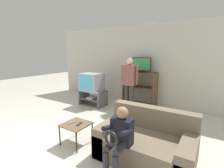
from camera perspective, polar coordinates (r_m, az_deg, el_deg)
name	(u,v)px	position (r m, az deg, el deg)	size (l,w,h in m)	color
ground_plane	(40,152)	(3.28, -24.08, -21.01)	(18.00, 18.00, 0.00)	beige
wall_back	(133,64)	(5.67, 7.34, 6.85)	(6.40, 0.06, 2.60)	beige
tv_stand	(93,98)	(5.40, -6.70, -4.80)	(0.83, 0.53, 0.48)	slate
television_main	(92,82)	(5.29, -7.04, 0.73)	(0.63, 0.60, 0.57)	#B2B2B7
media_shelf	(140,88)	(5.34, 9.67, -1.53)	(1.06, 0.44, 1.09)	brown
television_flat	(141,65)	(5.23, 10.30, 6.51)	(0.62, 0.20, 0.47)	black
snack_table	(76,126)	(3.17, -12.54, -14.23)	(0.47, 0.47, 0.40)	brown
remote_control_black	(79,124)	(3.10, -11.45, -13.62)	(0.04, 0.14, 0.02)	#232328
remote_control_white	(72,122)	(3.19, -13.93, -13.00)	(0.04, 0.14, 0.02)	gray
couch	(146,142)	(2.83, 11.96, -19.47)	(1.47, 0.90, 0.77)	#756651
person_standing_adult	(129,80)	(4.67, 6.08, 1.51)	(0.53, 0.20, 1.54)	#3D3833
person_seated_child	(119,136)	(2.36, 2.56, -17.65)	(0.33, 0.43, 0.95)	#2D2D38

